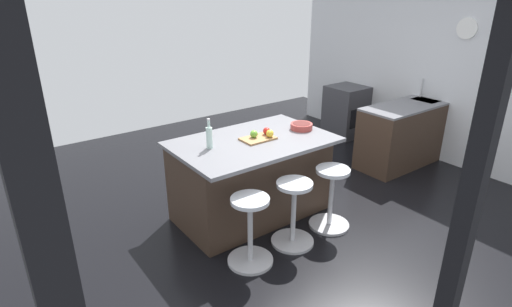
# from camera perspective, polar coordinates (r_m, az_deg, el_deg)

# --- Properties ---
(ground_plane) EXTENTS (7.67, 7.67, 0.00)m
(ground_plane) POSITION_cam_1_polar(r_m,az_deg,el_deg) (4.87, 3.87, -8.08)
(ground_plane) COLOR black
(interior_partition_left) EXTENTS (0.15, 5.40, 2.66)m
(interior_partition_left) POSITION_cam_1_polar(r_m,az_deg,el_deg) (6.63, 24.44, 10.54)
(interior_partition_left) COLOR silver
(interior_partition_left) RESTS_ON ground_plane
(sink_cabinet) EXTENTS (2.01, 0.60, 1.18)m
(sink_cabinet) POSITION_cam_1_polar(r_m,az_deg,el_deg) (6.58, 21.21, 3.02)
(sink_cabinet) COLOR #38281E
(sink_cabinet) RESTS_ON ground_plane
(oven_range) EXTENTS (0.60, 0.61, 0.87)m
(oven_range) POSITION_cam_1_polar(r_m,az_deg,el_deg) (7.34, 12.39, 5.78)
(oven_range) COLOR #38383D
(oven_range) RESTS_ON ground_plane
(kitchen_island) EXTENTS (1.71, 1.10, 0.92)m
(kitchen_island) POSITION_cam_1_polar(r_m,az_deg,el_deg) (4.62, -0.72, -3.29)
(kitchen_island) COLOR #38281E
(kitchen_island) RESTS_ON ground_plane
(stool_by_window) EXTENTS (0.44, 0.44, 0.69)m
(stool_by_window) POSITION_cam_1_polar(r_m,az_deg,el_deg) (4.51, 10.34, -6.33)
(stool_by_window) COLOR #B7B7BC
(stool_by_window) RESTS_ON ground_plane
(stool_middle) EXTENTS (0.44, 0.44, 0.69)m
(stool_middle) POSITION_cam_1_polar(r_m,az_deg,el_deg) (4.18, 5.21, -8.50)
(stool_middle) COLOR #B7B7BC
(stool_middle) RESTS_ON ground_plane
(stool_near_camera) EXTENTS (0.44, 0.44, 0.69)m
(stool_near_camera) POSITION_cam_1_polar(r_m,az_deg,el_deg) (3.90, -0.81, -10.94)
(stool_near_camera) COLOR #B7B7BC
(stool_near_camera) RESTS_ON ground_plane
(cutting_board) EXTENTS (0.36, 0.24, 0.02)m
(cutting_board) POSITION_cam_1_polar(r_m,az_deg,el_deg) (4.42, 0.27, 2.09)
(cutting_board) COLOR olive
(cutting_board) RESTS_ON kitchen_island
(apple_green) EXTENTS (0.08, 0.08, 0.08)m
(apple_green) POSITION_cam_1_polar(r_m,az_deg,el_deg) (4.40, -0.30, 2.73)
(apple_green) COLOR #609E2D
(apple_green) RESTS_ON cutting_board
(apple_yellow) EXTENTS (0.08, 0.08, 0.08)m
(apple_yellow) POSITION_cam_1_polar(r_m,az_deg,el_deg) (4.42, 1.94, 2.80)
(apple_yellow) COLOR gold
(apple_yellow) RESTS_ON cutting_board
(apple_red) EXTENTS (0.08, 0.08, 0.08)m
(apple_red) POSITION_cam_1_polar(r_m,az_deg,el_deg) (4.50, 1.49, 3.15)
(apple_red) COLOR red
(apple_red) RESTS_ON cutting_board
(water_bottle) EXTENTS (0.06, 0.06, 0.31)m
(water_bottle) POSITION_cam_1_polar(r_m,az_deg,el_deg) (4.17, -6.51, 2.33)
(water_bottle) COLOR silver
(water_bottle) RESTS_ON kitchen_island
(fruit_bowl) EXTENTS (0.25, 0.25, 0.07)m
(fruit_bowl) POSITION_cam_1_polar(r_m,az_deg,el_deg) (4.75, 6.33, 3.82)
(fruit_bowl) COLOR #993833
(fruit_bowl) RESTS_ON kitchen_island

